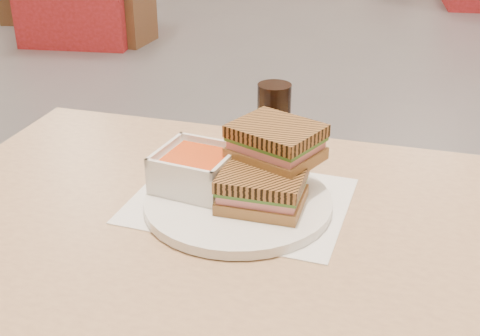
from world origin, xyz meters
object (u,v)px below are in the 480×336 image
(cola_glass, at_px, (274,119))
(bg_chair_0r, at_px, (124,15))
(soup_bowl, at_px, (196,171))
(panini_lower, at_px, (262,189))
(plate, at_px, (238,203))
(main_table, at_px, (283,288))

(cola_glass, relative_size, bg_chair_0r, 0.33)
(soup_bowl, bearing_deg, bg_chair_0r, 118.27)
(panini_lower, bearing_deg, bg_chair_0r, 119.59)
(panini_lower, bearing_deg, cola_glass, 99.32)
(plate, height_order, bg_chair_0r, plate)
(soup_bowl, relative_size, panini_lower, 1.04)
(bg_chair_0r, bearing_deg, plate, -60.87)
(bg_chair_0r, bearing_deg, main_table, -60.03)
(soup_bowl, relative_size, bg_chair_0r, 0.32)
(plate, relative_size, soup_bowl, 2.25)
(main_table, xyz_separation_m, bg_chair_0r, (-1.98, 3.43, -0.43))
(soup_bowl, relative_size, cola_glass, 0.99)
(main_table, distance_m, soup_bowl, 0.23)
(main_table, height_order, panini_lower, panini_lower)
(cola_glass, distance_m, bg_chair_0r, 3.74)
(plate, xyz_separation_m, bg_chair_0r, (-1.89, 3.39, -0.56))
(main_table, distance_m, cola_glass, 0.33)
(panini_lower, height_order, cola_glass, cola_glass)
(soup_bowl, bearing_deg, main_table, -19.03)
(main_table, relative_size, plate, 4.03)
(plate, height_order, cola_glass, cola_glass)
(main_table, bearing_deg, plate, 157.92)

